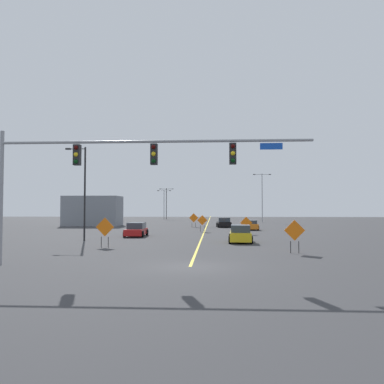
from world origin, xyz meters
The scene contains 17 objects.
ground centered at (0.00, 0.00, 0.00)m, with size 214.46×214.46×0.00m, color #38383A.
road_centre_stripe centered at (0.00, 59.57, 0.00)m, with size 0.16×119.14×0.01m.
traffic_signal_assembly centered at (-3.84, -0.02, 5.20)m, with size 15.80×0.44×6.84m.
street_lamp_mid_left centered at (10.99, 60.05, 5.73)m, with size 3.65×0.24×9.88m.
street_lamp_far_right centered at (-10.38, 14.48, 4.57)m, with size 1.86×0.24×8.31m.
street_lamp_far_left centered at (-10.97, 79.07, 4.71)m, with size 3.66×0.24×7.91m.
street_lamp_near_right centered at (-11.17, 76.01, 4.39)m, with size 3.43×0.24×7.34m.
construction_sign_right_shoulder centered at (-6.95, 9.36, 1.38)m, with size 1.40×0.17×2.18m.
construction_sign_left_shoulder centered at (-0.23, 27.78, 1.29)m, with size 1.21×0.24×2.02m.
construction_sign_right_lane centered at (4.72, 23.77, 1.19)m, with size 1.33×0.09×1.93m.
construction_sign_median_far centered at (-1.88, 39.38, 1.31)m, with size 1.39×0.25×2.10m.
construction_sign_median_near centered at (6.33, 6.03, 1.36)m, with size 1.33×0.05×2.13m.
car_yellow_passing centered at (3.39, 13.58, 0.69)m, with size 2.11×3.89×1.47m.
car_orange_distant centered at (5.88, 32.62, 0.62)m, with size 2.19×4.28×1.28m.
car_red_mid centered at (-6.76, 20.12, 0.67)m, with size 2.06×4.32×1.40m.
car_black_near centered at (2.67, 39.30, 0.68)m, with size 2.30×4.22×1.46m.
roadside_building_west centered at (-18.51, 42.80, 2.41)m, with size 8.82×5.11×4.82m.
Camera 1 is at (1.17, -19.08, 2.89)m, focal length 36.14 mm.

